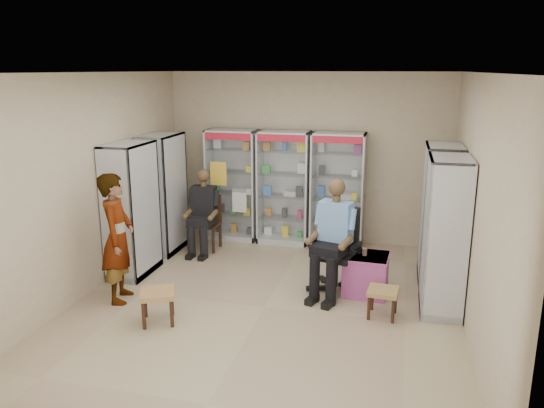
% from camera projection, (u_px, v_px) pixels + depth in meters
% --- Properties ---
extents(floor, '(6.00, 6.00, 0.00)m').
position_uv_depth(floor, '(265.00, 307.00, 6.97)').
color(floor, tan).
rests_on(floor, ground).
extents(room_shell, '(5.02, 6.02, 3.01)m').
position_uv_depth(room_shell, '(264.00, 159.00, 6.49)').
color(room_shell, '#C4B191').
rests_on(room_shell, ground).
extents(cabinet_back_left, '(0.90, 0.50, 2.00)m').
position_uv_depth(cabinet_back_left, '(233.00, 185.00, 9.60)').
color(cabinet_back_left, '#A6A9AD').
rests_on(cabinet_back_left, floor).
extents(cabinet_back_mid, '(0.90, 0.50, 2.00)m').
position_uv_depth(cabinet_back_mid, '(284.00, 188.00, 9.38)').
color(cabinet_back_mid, silver).
rests_on(cabinet_back_mid, floor).
extents(cabinet_back_right, '(0.90, 0.50, 2.00)m').
position_uv_depth(cabinet_back_right, '(337.00, 191.00, 9.16)').
color(cabinet_back_right, silver).
rests_on(cabinet_back_right, floor).
extents(cabinet_right_far, '(0.90, 0.50, 2.00)m').
position_uv_depth(cabinet_right_far, '(440.00, 213.00, 7.72)').
color(cabinet_right_far, '#9EA1A5').
rests_on(cabinet_right_far, floor).
extents(cabinet_right_near, '(0.90, 0.50, 2.00)m').
position_uv_depth(cabinet_right_near, '(445.00, 236.00, 6.68)').
color(cabinet_right_near, silver).
rests_on(cabinet_right_near, floor).
extents(cabinet_left_far, '(0.90, 0.50, 2.00)m').
position_uv_depth(cabinet_left_far, '(163.00, 194.00, 8.93)').
color(cabinet_left_far, '#BABDC3').
rests_on(cabinet_left_far, floor).
extents(cabinet_left_near, '(0.90, 0.50, 2.00)m').
position_uv_depth(cabinet_left_near, '(132.00, 210.00, 7.90)').
color(cabinet_left_near, '#A7AAAE').
rests_on(cabinet_left_near, floor).
extents(wooden_chair, '(0.42, 0.42, 0.94)m').
position_uv_depth(wooden_chair, '(206.00, 223.00, 9.10)').
color(wooden_chair, black).
rests_on(wooden_chair, floor).
extents(seated_customer, '(0.44, 0.60, 1.34)m').
position_uv_depth(seated_customer, '(205.00, 213.00, 9.00)').
color(seated_customer, black).
rests_on(seated_customer, floor).
extents(office_chair, '(0.81, 0.81, 1.20)m').
position_uv_depth(office_chair, '(336.00, 250.00, 7.35)').
color(office_chair, black).
rests_on(office_chair, floor).
extents(seated_shopkeeper, '(0.67, 0.81, 1.52)m').
position_uv_depth(seated_shopkeeper, '(336.00, 240.00, 7.26)').
color(seated_shopkeeper, '#6A98D3').
rests_on(seated_shopkeeper, floor).
extents(pink_trunk, '(0.61, 0.59, 0.56)m').
position_uv_depth(pink_trunk, '(366.00, 274.00, 7.33)').
color(pink_trunk, '#A2417F').
rests_on(pink_trunk, floor).
extents(tea_glass, '(0.07, 0.07, 0.10)m').
position_uv_depth(tea_glass, '(365.00, 252.00, 7.26)').
color(tea_glass, '#622B08').
rests_on(tea_glass, pink_trunk).
extents(woven_stool_a, '(0.40, 0.40, 0.37)m').
position_uv_depth(woven_stool_a, '(382.00, 303.00, 6.67)').
color(woven_stool_a, olive).
rests_on(woven_stool_a, floor).
extents(woven_stool_b, '(0.54, 0.54, 0.41)m').
position_uv_depth(woven_stool_b, '(158.00, 306.00, 6.52)').
color(woven_stool_b, olive).
rests_on(woven_stool_b, floor).
extents(standing_man, '(0.57, 0.72, 1.75)m').
position_uv_depth(standing_man, '(118.00, 238.00, 7.00)').
color(standing_man, gray).
rests_on(standing_man, floor).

